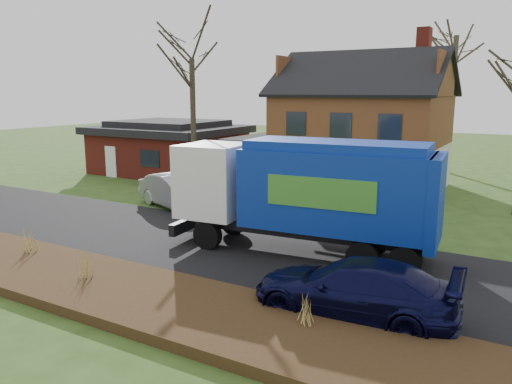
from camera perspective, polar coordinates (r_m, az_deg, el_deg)
The scene contains 13 objects.
ground at distance 19.66m, azimuth -6.95°, elevation -5.68°, with size 120.00×120.00×0.00m, color #2C4818.
road at distance 19.66m, azimuth -6.95°, elevation -5.65°, with size 80.00×7.00×0.02m, color black.
mulch_verge at distance 15.94m, azimuth -18.60°, elevation -9.79°, with size 80.00×3.50×0.30m, color black.
main_house at distance 30.57m, azimuth 11.18°, elevation 7.99°, with size 12.95×8.95×9.26m.
ranch_house at distance 36.66m, azimuth -9.89°, elevation 5.11°, with size 9.80×8.20×3.70m.
garbage_truck at distance 17.70m, azimuth 5.91°, elevation 0.32°, with size 9.76×3.41×4.10m.
silver_sedan at distance 25.13m, azimuth -8.87°, elevation 0.07°, with size 1.82×5.22×1.72m, color #9EA1A5.
navy_wagon at distance 13.33m, azimuth 11.09°, elevation -10.80°, with size 2.15×5.29×1.53m, color black.
tree_front_west at distance 29.22m, azimuth -7.42°, elevation 17.01°, with size 3.53×3.53×10.48m.
tree_back at distance 38.49m, azimuth 22.09°, elevation 18.13°, with size 4.08×4.08×12.92m.
grass_clump_west at distance 19.01m, azimuth -24.48°, elevation -4.81°, with size 0.36×0.30×0.96m.
grass_clump_mid at distance 15.84m, azimuth -19.01°, elevation -7.75°, with size 0.31×0.25×0.85m.
grass_clump_east at distance 12.26m, azimuth 5.70°, elevation -13.08°, with size 0.31×0.26×0.78m.
Camera 1 is at (11.36, -14.97, 5.77)m, focal length 35.00 mm.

